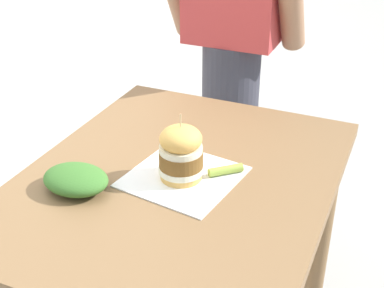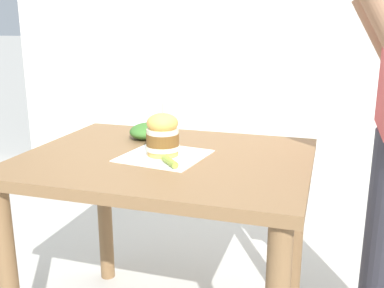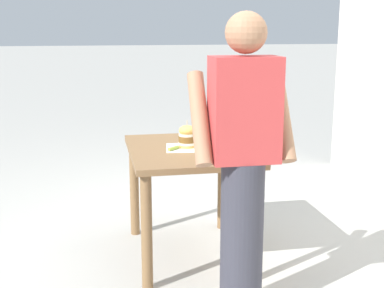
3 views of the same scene
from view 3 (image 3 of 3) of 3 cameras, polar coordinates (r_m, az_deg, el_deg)
The scene contains 7 objects.
ground_plane at distance 3.94m, azimuth -0.28°, elevation -11.65°, with size 80.00×80.00×0.00m, color #ADAAA3.
patio_table at distance 3.72m, azimuth -0.29°, elevation -2.50°, with size 0.82×1.04×0.79m.
serving_paper at distance 3.68m, azimuth -0.55°, elevation -0.41°, with size 0.28×0.28×0.00m, color white.
sandwich at distance 3.67m, azimuth -0.52°, elevation 0.82°, with size 0.12×0.12×0.19m.
pickle_spear at distance 3.61m, azimuth -1.98°, elevation -0.46°, with size 0.02×0.02×0.10m, color #8EA83D.
side_salad at distance 3.88m, azimuth 2.42°, elevation 0.70°, with size 0.18×0.14×0.06m, color #386B28.
diner_across_table at distance 2.91m, azimuth 5.47°, elevation -2.07°, with size 0.55×0.35×1.69m.
Camera 3 is at (0.65, 3.53, 1.62)m, focal length 50.00 mm.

